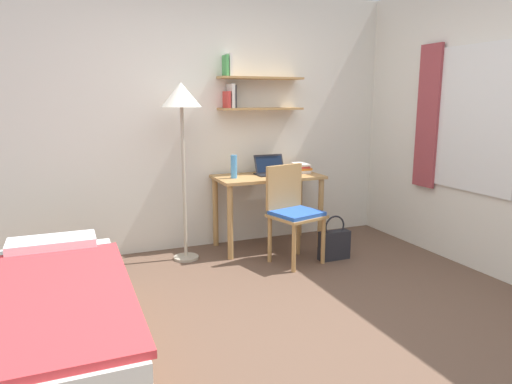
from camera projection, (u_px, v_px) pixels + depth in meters
The scene contains 10 objects.
ground_plane at pixel (296, 327), 3.17m from camera, with size 5.28×5.28×0.00m, color brown.
wall_back at pixel (208, 121), 4.75m from camera, with size 4.40×0.27×2.60m.
bed at pixel (54, 324), 2.71m from camera, with size 0.87×1.99×0.54m.
desk at pixel (268, 189), 4.79m from camera, with size 1.09×0.56×0.76m.
desk_chair at pixel (292, 209), 4.36m from camera, with size 0.53×0.51×0.91m.
standing_lamp at pixel (182, 106), 4.24m from camera, with size 0.37×0.37×1.67m.
laptop at pixel (271, 169), 4.82m from camera, with size 0.33×0.22×0.20m.
water_bottle at pixel (234, 167), 4.58m from camera, with size 0.06×0.06×0.23m, color #4C99DB.
book_stack at pixel (301, 168), 4.94m from camera, with size 0.19×0.25×0.10m.
handbag at pixel (334, 244), 4.48m from camera, with size 0.31×0.11×0.43m.
Camera 1 is at (-1.37, -2.60, 1.52)m, focal length 32.65 mm.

